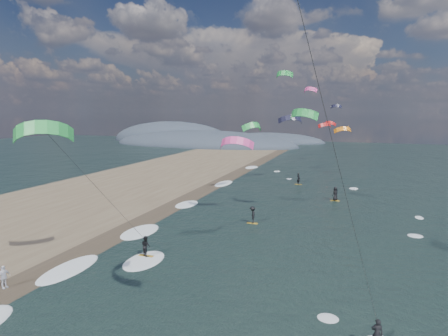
% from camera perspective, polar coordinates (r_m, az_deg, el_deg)
% --- Properties ---
extents(wet_sand_strip, '(3.00, 240.00, 0.00)m').
position_cam_1_polar(wet_sand_strip, '(33.62, -19.56, -11.40)').
color(wet_sand_strip, '#382D23').
rests_on(wet_sand_strip, ground).
extents(coastal_hills, '(80.00, 41.00, 15.00)m').
position_cam_1_polar(coastal_hills, '(133.68, -3.87, 3.81)').
color(coastal_hills, '#3D4756').
rests_on(coastal_hills, ground).
extents(kitesurfer_near_a, '(7.51, 9.21, 18.08)m').
position_cam_1_polar(kitesurfer_near_a, '(13.31, 12.62, 17.90)').
color(kitesurfer_near_a, '#BD8E21').
rests_on(kitesurfer_near_a, ground).
extents(kitesurfer_near_b, '(6.97, 9.03, 11.52)m').
position_cam_1_polar(kitesurfer_near_b, '(26.83, -21.21, -0.86)').
color(kitesurfer_near_b, '#BD8E21').
rests_on(kitesurfer_near_b, ground).
extents(far_kitesurfers, '(8.40, 23.10, 1.81)m').
position_cam_1_polar(far_kitesurfers, '(45.58, 10.41, -4.61)').
color(far_kitesurfers, '#BD8E21').
rests_on(far_kitesurfers, ground).
extents(bg_kite_field, '(13.80, 73.01, 10.52)m').
position_cam_1_polar(bg_kite_field, '(67.38, 12.57, 8.02)').
color(bg_kite_field, green).
rests_on(bg_kite_field, ground).
extents(shoreline_surf, '(2.40, 79.40, 0.11)m').
position_cam_1_polar(shoreline_surf, '(36.55, -13.32, -9.50)').
color(shoreline_surf, white).
rests_on(shoreline_surf, ground).
extents(beach_walker, '(0.48, 0.92, 1.50)m').
position_cam_1_polar(beach_walker, '(28.61, -30.57, -14.11)').
color(beach_walker, white).
rests_on(beach_walker, ground).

